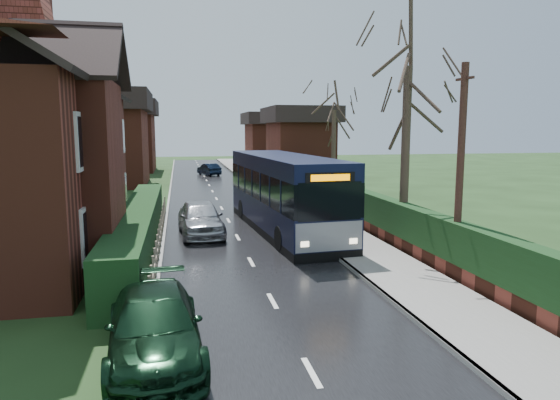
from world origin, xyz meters
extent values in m
plane|color=#294B20|center=(0.00, 0.00, 0.00)|extent=(140.00, 140.00, 0.00)
cube|color=black|center=(0.00, 10.00, 0.01)|extent=(6.00, 100.00, 0.02)
cube|color=slate|center=(4.25, 10.00, 0.07)|extent=(2.50, 100.00, 0.14)
cube|color=gray|center=(3.05, 10.00, 0.07)|extent=(0.12, 100.00, 0.14)
cube|color=gray|center=(-3.05, 10.00, 0.05)|extent=(0.12, 100.00, 0.10)
cube|color=black|center=(-3.90, 5.00, 0.80)|extent=(1.20, 16.00, 1.60)
cube|color=maroon|center=(5.80, 10.00, 0.30)|extent=(0.30, 50.00, 0.60)
cube|color=black|center=(5.80, 10.00, 1.20)|extent=(0.60, 50.00, 1.20)
cube|color=maroon|center=(-5.50, 2.00, 3.00)|extent=(2.50, 4.00, 6.00)
cube|color=brown|center=(-8.00, 9.00, 9.20)|extent=(0.90, 1.40, 2.20)
cube|color=silver|center=(-4.95, 0.00, 1.60)|extent=(0.08, 1.20, 1.60)
cube|color=black|center=(-4.92, 0.00, 1.60)|extent=(0.03, 0.95, 1.35)
cube|color=silver|center=(-4.95, 0.00, 4.20)|extent=(0.08, 1.20, 1.60)
cube|color=black|center=(-4.92, 0.00, 4.20)|extent=(0.03, 0.95, 1.35)
cube|color=silver|center=(-4.95, 4.00, 1.60)|extent=(0.08, 1.20, 1.60)
cube|color=black|center=(-4.92, 4.00, 1.60)|extent=(0.03, 0.95, 1.35)
cube|color=silver|center=(-4.95, 4.00, 4.20)|extent=(0.08, 1.20, 1.60)
cube|color=black|center=(-4.92, 4.00, 4.20)|extent=(0.03, 0.95, 1.35)
cube|color=silver|center=(-4.95, 8.00, 1.60)|extent=(0.08, 1.20, 1.60)
cube|color=black|center=(-4.92, 8.00, 1.60)|extent=(0.03, 0.95, 1.35)
cube|color=silver|center=(-4.95, 8.00, 4.20)|extent=(0.08, 1.20, 1.60)
cube|color=black|center=(-4.92, 8.00, 4.20)|extent=(0.03, 0.95, 1.35)
cube|color=silver|center=(-4.95, 10.50, 1.60)|extent=(0.08, 1.20, 1.60)
cube|color=black|center=(-4.92, 10.50, 1.60)|extent=(0.03, 0.95, 1.35)
cube|color=silver|center=(-4.95, 10.50, 4.20)|extent=(0.08, 1.20, 1.60)
cube|color=black|center=(-4.92, 10.50, 4.20)|extent=(0.03, 0.95, 1.35)
cube|color=black|center=(2.20, 7.00, 0.93)|extent=(3.36, 11.28, 1.15)
cube|color=black|center=(2.20, 7.00, 2.11)|extent=(3.38, 11.28, 1.21)
cube|color=black|center=(2.20, 7.00, 3.05)|extent=(3.36, 11.28, 0.67)
cube|color=black|center=(2.20, 7.00, 0.18)|extent=(3.36, 11.28, 0.35)
cube|color=gray|center=(2.62, 1.51, 0.91)|extent=(2.43, 0.30, 1.01)
cube|color=black|center=(2.62, 1.48, 2.12)|extent=(2.27, 0.25, 1.31)
cube|color=black|center=(2.62, 1.48, 2.93)|extent=(1.77, 0.21, 0.35)
cube|color=#FF8C00|center=(2.62, 1.44, 2.93)|extent=(1.39, 0.14, 0.22)
cube|color=black|center=(2.62, 1.50, 0.22)|extent=(2.48, 0.33, 0.30)
cube|color=#FFF2CC|center=(1.74, 1.38, 0.71)|extent=(0.29, 0.07, 0.18)
cube|color=#FFF2CC|center=(3.50, 1.51, 0.71)|extent=(0.29, 0.07, 0.18)
cylinder|color=black|center=(1.33, 3.36, 0.49)|extent=(0.36, 0.99, 0.97)
cylinder|color=black|center=(3.61, 3.54, 0.49)|extent=(0.36, 0.99, 0.97)
cylinder|color=black|center=(0.79, 10.46, 0.49)|extent=(0.36, 0.99, 0.97)
cylinder|color=black|center=(3.07, 10.63, 0.49)|extent=(0.36, 0.99, 0.97)
imported|color=#BABBBF|center=(-1.50, 6.86, 0.75)|extent=(2.04, 4.50, 1.50)
imported|color=black|center=(-2.90, -4.70, 0.65)|extent=(2.11, 4.58, 1.30)
imported|color=black|center=(0.53, 35.09, 0.59)|extent=(2.30, 3.78, 1.18)
cylinder|color=slate|center=(4.00, 4.44, 1.37)|extent=(0.08, 0.08, 2.74)
cube|color=white|center=(4.00, 4.44, 2.54)|extent=(0.11, 0.41, 0.31)
cube|color=white|center=(4.00, 4.44, 2.15)|extent=(0.10, 0.37, 0.27)
cylinder|color=#331C16|center=(5.80, -1.17, 3.22)|extent=(0.22, 0.22, 6.44)
cube|color=#331C16|center=(5.80, -1.17, 5.98)|extent=(0.10, 0.83, 0.07)
cylinder|color=#3A2B22|center=(6.00, 2.94, 3.41)|extent=(0.33, 0.33, 6.83)
cylinder|color=#3D2D24|center=(8.77, 20.58, 2.96)|extent=(0.32, 0.32, 5.91)
cylinder|color=#372820|center=(-9.02, 10.00, 3.59)|extent=(0.33, 0.33, 7.18)
camera|label=1|loc=(-2.32, -14.50, 4.54)|focal=32.00mm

